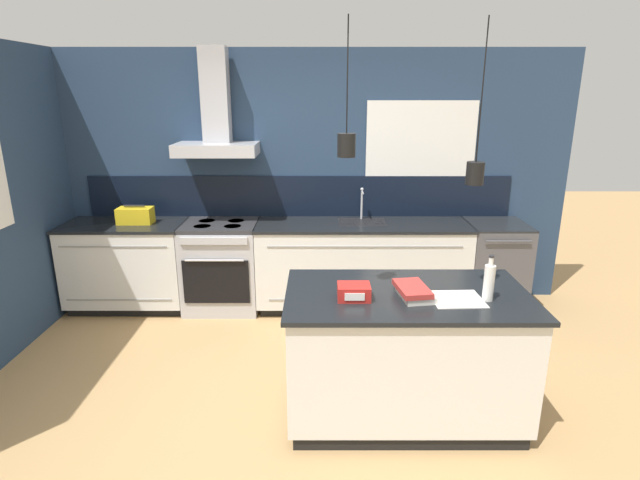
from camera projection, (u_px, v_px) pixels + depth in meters
name	position (u px, v px, depth m)	size (l,w,h in m)	color
ground_plane	(293.00, 401.00, 3.67)	(16.00, 16.00, 0.00)	tan
wall_back	(297.00, 174.00, 5.19)	(5.60, 2.27, 2.60)	navy
counter_run_left	(131.00, 265.00, 5.16)	(1.20, 0.64, 0.91)	black
counter_run_sink	(364.00, 265.00, 5.15)	(2.15, 0.64, 1.24)	black
oven_range	(224.00, 266.00, 5.15)	(0.75, 0.66, 0.91)	#B5B5BA
dishwasher	(496.00, 266.00, 5.15)	(0.58, 0.65, 0.91)	#4C4C51
kitchen_island	(406.00, 354.00, 3.42)	(1.61, 0.90, 0.91)	black
bottle_on_island	(491.00, 282.00, 3.14)	(0.07, 0.07, 0.30)	silver
book_stack	(416.00, 292.00, 3.21)	(0.25, 0.33, 0.08)	silver
red_supply_box	(356.00, 292.00, 3.18)	(0.21, 0.17, 0.10)	red
paper_pile	(459.00, 299.00, 3.18)	(0.33, 0.30, 0.01)	silver
yellow_toolbox	(138.00, 215.00, 5.01)	(0.34, 0.18, 0.19)	gold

